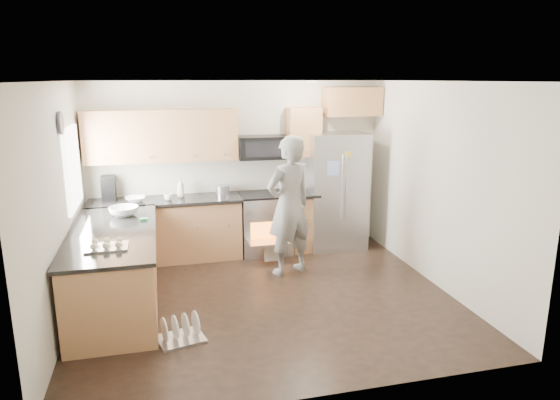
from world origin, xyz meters
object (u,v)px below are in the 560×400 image
object	(u,v)px
person	(289,206)
refrigerator	(336,191)
dish_rack	(181,333)
stove_range	(265,209)

from	to	relation	value
person	refrigerator	bearing A→B (deg)	-158.77
dish_rack	refrigerator	bearing A→B (deg)	43.69
stove_range	dish_rack	distance (m)	2.90
refrigerator	person	size ratio (longest dim) A/B	0.95
refrigerator	dish_rack	bearing A→B (deg)	-133.50
stove_range	refrigerator	xyz separation A→B (m)	(1.15, 0.01, 0.23)
person	dish_rack	distance (m)	2.35
stove_range	person	world-z (taller)	person
stove_range	person	bearing A→B (deg)	-81.37
person	stove_range	bearing A→B (deg)	-102.79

